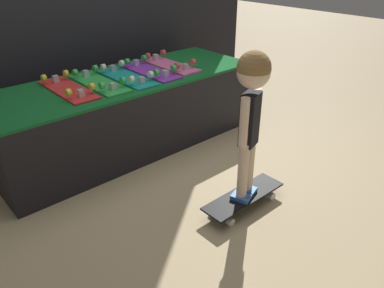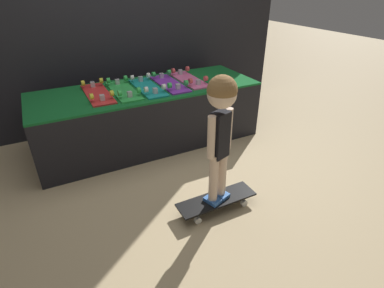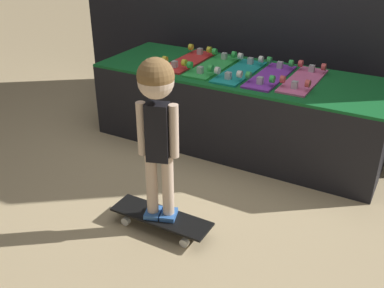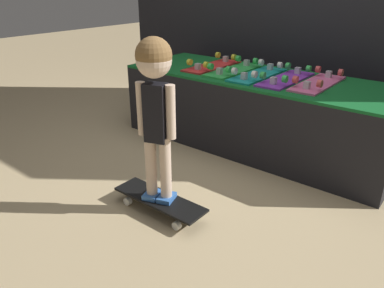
{
  "view_description": "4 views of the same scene",
  "coord_description": "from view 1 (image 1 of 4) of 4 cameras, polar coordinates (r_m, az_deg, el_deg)",
  "views": [
    {
      "loc": [
        -1.55,
        -2.03,
        1.56
      ],
      "look_at": [
        0.05,
        -0.23,
        0.28
      ],
      "focal_mm": 35.0,
      "sensor_mm": 36.0,
      "label": 1
    },
    {
      "loc": [
        -0.93,
        -2.24,
        1.58
      ],
      "look_at": [
        0.08,
        -0.3,
        0.35
      ],
      "focal_mm": 28.0,
      "sensor_mm": 36.0,
      "label": 2
    },
    {
      "loc": [
        1.28,
        -2.55,
        1.7
      ],
      "look_at": [
        0.03,
        -0.29,
        0.36
      ],
      "focal_mm": 42.0,
      "sensor_mm": 36.0,
      "label": 3
    },
    {
      "loc": [
        1.44,
        -2.14,
        1.32
      ],
      "look_at": [
        -0.01,
        -0.32,
        0.29
      ],
      "focal_mm": 35.0,
      "sensor_mm": 36.0,
      "label": 4
    }
  ],
  "objects": [
    {
      "name": "display_rack",
      "position": [
        3.24,
        -9.7,
        4.82
      ],
      "size": [
        2.25,
        0.8,
        0.61
      ],
      "color": "black",
      "rests_on": "ground_plane"
    },
    {
      "name": "ground_plane",
      "position": [
        2.99,
        -3.7,
        -3.47
      ],
      "size": [
        16.0,
        16.0,
        0.0
      ],
      "primitive_type": "plane",
      "color": "tan"
    },
    {
      "name": "skateboard_green_on_rack",
      "position": [
        3.02,
        -14.0,
        9.11
      ],
      "size": [
        0.21,
        0.63,
        0.09
      ],
      "color": "green",
      "rests_on": "display_rack"
    },
    {
      "name": "skateboard_teal_on_rack",
      "position": [
        3.11,
        -9.93,
        10.1
      ],
      "size": [
        0.21,
        0.63,
        0.09
      ],
      "color": "teal",
      "rests_on": "display_rack"
    },
    {
      "name": "skateboard_red_on_rack",
      "position": [
        2.95,
        -18.36,
        8.04
      ],
      "size": [
        0.21,
        0.63,
        0.09
      ],
      "color": "red",
      "rests_on": "display_rack"
    },
    {
      "name": "skateboard_pink_on_rack",
      "position": [
        3.41,
        -3.4,
        12.05
      ],
      "size": [
        0.21,
        0.63,
        0.09
      ],
      "color": "pink",
      "rests_on": "display_rack"
    },
    {
      "name": "skateboard_purple_on_rack",
      "position": [
        3.25,
        -6.42,
        11.1
      ],
      "size": [
        0.21,
        0.63,
        0.09
      ],
      "color": "purple",
      "rests_on": "display_rack"
    },
    {
      "name": "skateboard_on_floor",
      "position": [
        2.55,
        7.87,
        -8.06
      ],
      "size": [
        0.62,
        0.19,
        0.09
      ],
      "color": "black",
      "rests_on": "ground_plane"
    },
    {
      "name": "child",
      "position": [
        2.21,
        9.04,
        6.62
      ],
      "size": [
        0.22,
        0.2,
        0.96
      ],
      "rotation": [
        0.0,
        0.0,
        0.32
      ],
      "color": "#3870C6",
      "rests_on": "skateboard_on_floor"
    }
  ]
}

